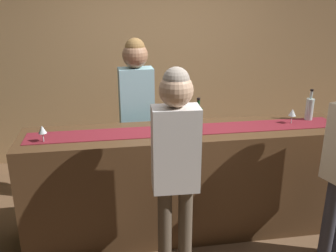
# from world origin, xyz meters

# --- Properties ---
(ground_plane) EXTENTS (10.00, 10.00, 0.00)m
(ground_plane) POSITION_xyz_m (0.00, 0.00, 0.00)
(ground_plane) COLOR brown
(back_wall) EXTENTS (6.00, 0.12, 2.90)m
(back_wall) POSITION_xyz_m (0.00, 1.90, 1.45)
(back_wall) COLOR tan
(back_wall) RESTS_ON ground
(bar_counter) EXTENTS (2.92, 0.60, 1.03)m
(bar_counter) POSITION_xyz_m (0.00, 0.00, 0.51)
(bar_counter) COLOR #543821
(bar_counter) RESTS_ON ground
(counter_runner_cloth) EXTENTS (2.78, 0.28, 0.01)m
(counter_runner_cloth) POSITION_xyz_m (0.00, 0.00, 1.03)
(counter_runner_cloth) COLOR maroon
(counter_runner_cloth) RESTS_ON bar_counter
(wine_bottle_green) EXTENTS (0.07, 0.07, 0.30)m
(wine_bottle_green) POSITION_xyz_m (0.09, -0.03, 1.14)
(wine_bottle_green) COLOR #194723
(wine_bottle_green) RESTS_ON bar_counter
(wine_bottle_clear) EXTENTS (0.07, 0.07, 0.30)m
(wine_bottle_clear) POSITION_xyz_m (1.21, 0.10, 1.14)
(wine_bottle_clear) COLOR #B2C6C1
(wine_bottle_clear) RESTS_ON bar_counter
(wine_glass_near_customer) EXTENTS (0.07, 0.07, 0.14)m
(wine_glass_near_customer) POSITION_xyz_m (-1.22, -0.09, 1.13)
(wine_glass_near_customer) COLOR silver
(wine_glass_near_customer) RESTS_ON bar_counter
(wine_glass_mid_counter) EXTENTS (0.07, 0.07, 0.14)m
(wine_glass_mid_counter) POSITION_xyz_m (1.00, 0.02, 1.13)
(wine_glass_mid_counter) COLOR silver
(wine_glass_mid_counter) RESTS_ON bar_counter
(bartender) EXTENTS (0.35, 0.25, 1.78)m
(bartender) POSITION_xyz_m (-0.40, 0.58, 1.11)
(bartender) COLOR #26262B
(bartender) RESTS_ON ground
(customer_browsing) EXTENTS (0.35, 0.24, 1.72)m
(customer_browsing) POSITION_xyz_m (-0.21, -0.61, 1.06)
(customer_browsing) COLOR brown
(customer_browsing) RESTS_ON ground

